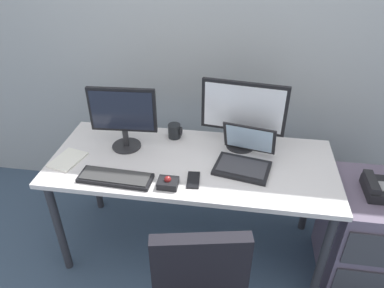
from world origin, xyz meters
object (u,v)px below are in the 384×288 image
(file_cabinet, at_px, (362,234))
(trackball_mouse, at_px, (168,183))
(desk_phone, at_px, (379,188))
(monitor_side, at_px, (123,115))
(laptop, at_px, (245,157))
(coffee_mug, at_px, (175,131))
(monitor_main, at_px, (243,111))
(keyboard, at_px, (115,178))
(paper_notepad, at_px, (68,160))
(cell_phone, at_px, (193,180))

(file_cabinet, height_order, trackball_mouse, trackball_mouse)
(desk_phone, bearing_deg, monitor_side, 173.85)
(laptop, xyz_separation_m, coffee_mug, (-0.46, 0.23, -0.00))
(monitor_main, bearing_deg, trackball_mouse, -129.52)
(monitor_main, xyz_separation_m, coffee_mug, (-0.43, 0.04, -0.20))
(monitor_main, height_order, coffee_mug, monitor_main)
(monitor_main, bearing_deg, laptop, -81.23)
(keyboard, bearing_deg, file_cabinet, 7.25)
(laptop, bearing_deg, coffee_mug, 152.91)
(monitor_main, relative_size, monitor_side, 1.25)
(laptop, bearing_deg, monitor_main, 98.77)
(monitor_side, bearing_deg, file_cabinet, -5.49)
(laptop, relative_size, paper_notepad, 1.75)
(desk_phone, relative_size, paper_notepad, 0.96)
(file_cabinet, distance_m, keyboard, 1.52)
(desk_phone, relative_size, monitor_side, 0.49)
(monitor_side, relative_size, paper_notepad, 1.95)
(monitor_main, bearing_deg, cell_phone, -122.25)
(monitor_main, distance_m, coffee_mug, 0.48)
(monitor_main, bearing_deg, file_cabinet, -18.18)
(coffee_mug, bearing_deg, laptop, -27.09)
(monitor_side, relative_size, laptop, 1.12)
(file_cabinet, distance_m, trackball_mouse, 1.24)
(desk_phone, bearing_deg, monitor_main, 160.54)
(keyboard, xyz_separation_m, cell_phone, (0.43, 0.05, -0.01))
(monitor_main, xyz_separation_m, trackball_mouse, (-0.37, -0.45, -0.23))
(cell_phone, bearing_deg, file_cabinet, 2.96)
(monitor_side, relative_size, keyboard, 0.98)
(desk_phone, distance_m, keyboard, 1.45)
(paper_notepad, height_order, cell_phone, paper_notepad)
(trackball_mouse, relative_size, cell_phone, 0.77)
(trackball_mouse, bearing_deg, coffee_mug, 96.52)
(cell_phone, bearing_deg, paper_notepad, 169.89)
(file_cabinet, xyz_separation_m, monitor_main, (-0.78, 0.26, 0.65))
(cell_phone, bearing_deg, monitor_side, 145.24)
(file_cabinet, height_order, keyboard, keyboard)
(file_cabinet, relative_size, desk_phone, 3.41)
(monitor_main, distance_m, paper_notepad, 1.09)
(desk_phone, xyz_separation_m, cell_phone, (-1.01, -0.11, 0.03))
(monitor_side, bearing_deg, desk_phone, -6.15)
(keyboard, xyz_separation_m, laptop, (0.70, 0.25, 0.04))
(trackball_mouse, relative_size, paper_notepad, 0.53)
(desk_phone, bearing_deg, laptop, 173.69)
(monitor_side, height_order, paper_notepad, monitor_side)
(monitor_main, relative_size, keyboard, 1.22)
(monitor_main, bearing_deg, desk_phone, -19.46)
(file_cabinet, height_order, laptop, laptop)
(laptop, bearing_deg, monitor_side, 174.00)
(desk_phone, xyz_separation_m, monitor_side, (-1.48, 0.16, 0.25))
(desk_phone, bearing_deg, file_cabinet, 63.22)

